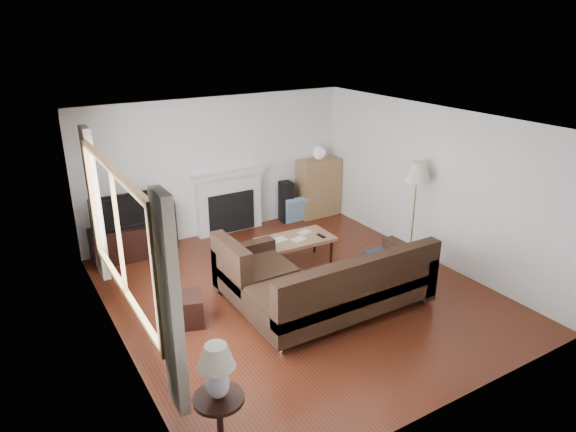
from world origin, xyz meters
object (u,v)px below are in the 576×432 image
coffee_table (295,251)px  side_table (220,423)px  floor_lamp (414,211)px  sectional_sofa (343,284)px  tv_stand (126,243)px  bookshelf (318,187)px

coffee_table → side_table: (-2.60, -2.89, 0.06)m
floor_lamp → side_table: size_ratio=2.84×
side_table → floor_lamp: bearing=25.9°
coffee_table → floor_lamp: floor_lamp is taller
sectional_sofa → tv_stand: bearing=122.1°
bookshelf → floor_lamp: bearing=-86.0°
tv_stand → floor_lamp: floor_lamp is taller
floor_lamp → tv_stand: bearing=149.0°
bookshelf → side_table: 6.23m
coffee_table → floor_lamp: 2.02m
sectional_sofa → coffee_table: 1.60m
coffee_table → sectional_sofa: bearing=-97.0°
bookshelf → floor_lamp: size_ratio=0.70×
bookshelf → coffee_table: size_ratio=0.97×
tv_stand → bookshelf: size_ratio=0.95×
tv_stand → coffee_table: 2.80m
bookshelf → side_table: bookshelf is taller
sectional_sofa → side_table: sectional_sofa is taller
bookshelf → coffee_table: (-1.59, -1.70, -0.35)m
floor_lamp → side_table: 4.89m
tv_stand → bookshelf: bearing=0.7°
tv_stand → side_table: bearing=-94.3°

